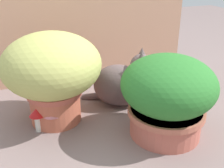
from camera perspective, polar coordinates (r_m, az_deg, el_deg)
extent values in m
plane|color=slate|center=(1.25, -2.77, -8.90)|extent=(6.00, 6.00, 0.00)
cube|color=tan|center=(1.66, -4.88, 16.15)|extent=(1.26, 0.03, 0.91)
cylinder|color=#BB5C42|center=(1.29, -11.81, -4.33)|extent=(0.23, 0.23, 0.16)
cylinder|color=#BA5748|center=(1.26, -12.06, -1.65)|extent=(0.25, 0.25, 0.02)
ellipsoid|color=tan|center=(1.21, -12.60, 4.01)|extent=(0.44, 0.44, 0.28)
cylinder|color=#B65D4D|center=(1.20, 11.14, -7.66)|extent=(0.30, 0.30, 0.12)
cylinder|color=#B6634E|center=(1.17, 11.33, -5.59)|extent=(0.33, 0.33, 0.02)
ellipsoid|color=#2C742B|center=(1.12, 11.83, -0.17)|extent=(0.39, 0.39, 0.24)
ellipsoid|color=#5F4D4D|center=(1.38, 1.41, -0.29)|extent=(0.31, 0.27, 0.22)
ellipsoid|color=gray|center=(1.38, 5.43, -0.91)|extent=(0.11, 0.12, 0.11)
sphere|color=#5F4D4D|center=(1.33, 6.20, 3.98)|extent=(0.15, 0.15, 0.11)
cone|color=#5F4D4D|center=(1.34, 6.35, 6.87)|extent=(0.05, 0.05, 0.04)
cone|color=#5F4D4D|center=(1.29, 6.29, 6.08)|extent=(0.05, 0.05, 0.04)
cylinder|color=#5F4D4D|center=(1.47, -2.99, -2.49)|extent=(0.18, 0.12, 0.07)
cylinder|color=silver|center=(1.25, -15.24, -7.94)|extent=(0.03, 0.03, 0.08)
cone|color=red|center=(1.22, -15.53, -5.66)|extent=(0.07, 0.07, 0.04)
cylinder|color=silver|center=(1.24, -12.31, -7.74)|extent=(0.04, 0.04, 0.07)
cone|color=pink|center=(1.21, -12.57, -5.25)|extent=(0.09, 0.09, 0.05)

